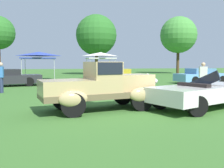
{
  "coord_description": "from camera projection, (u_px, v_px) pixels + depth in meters",
  "views": [
    {
      "loc": [
        -1.96,
        -8.53,
        1.66
      ],
      "look_at": [
        0.23,
        0.87,
        0.83
      ],
      "focal_mm": 39.21,
      "sensor_mm": 36.0,
      "label": 1
    }
  ],
  "objects": [
    {
      "name": "treeline_mid_left",
      "position": [
        96.0,
        35.0,
        34.21
      ],
      "size": [
        5.69,
        5.69,
        8.38
      ],
      "color": "brown",
      "rests_on": "ground_plane"
    },
    {
      "name": "canopy_tent_right_field",
      "position": [
        100.0,
        55.0,
        24.18
      ],
      "size": [
        2.68,
        2.68,
        2.71
      ],
      "color": "#B7B7BC",
      "rests_on": "ground_plane"
    },
    {
      "name": "neighbor_convertible",
      "position": [
        202.0,
        93.0,
        8.95
      ],
      "size": [
        4.5,
        3.14,
        1.4
      ],
      "color": "silver",
      "rests_on": "ground_plane"
    },
    {
      "name": "show_car_skyblue",
      "position": [
        202.0,
        76.0,
        19.76
      ],
      "size": [
        4.57,
        2.2,
        1.22
      ],
      "color": "#669EDB",
      "rests_on": "ground_plane"
    },
    {
      "name": "treeline_center",
      "position": [
        178.0,
        35.0,
        37.44
      ],
      "size": [
        5.56,
        5.56,
        8.72
      ],
      "color": "#47331E",
      "rests_on": "ground_plane"
    },
    {
      "name": "ground_plane",
      "position": [
        111.0,
        109.0,
        8.86
      ],
      "size": [
        120.0,
        120.0,
        0.0
      ],
      "primitive_type": "plane",
      "color": "#386628"
    },
    {
      "name": "spectator_between_cars",
      "position": [
        203.0,
        77.0,
        13.39
      ],
      "size": [
        0.45,
        0.35,
        1.69
      ],
      "color": "#383838",
      "rests_on": "ground_plane"
    },
    {
      "name": "show_car_yellow",
      "position": [
        120.0,
        77.0,
        17.83
      ],
      "size": [
        4.23,
        2.32,
        1.22
      ],
      "color": "yellow",
      "rests_on": "ground_plane"
    },
    {
      "name": "spectator_by_row",
      "position": [
        1.0,
        76.0,
        13.52
      ],
      "size": [
        0.25,
        0.41,
        1.69
      ],
      "color": "#283351",
      "rests_on": "ground_plane"
    },
    {
      "name": "show_car_charcoal",
      "position": [
        7.0,
        78.0,
        17.34
      ],
      "size": [
        4.77,
        2.73,
        1.22
      ],
      "color": "#28282D",
      "rests_on": "ground_plane"
    },
    {
      "name": "canopy_tent_center_field",
      "position": [
        39.0,
        55.0,
        23.24
      ],
      "size": [
        3.15,
        3.15,
        2.71
      ],
      "color": "#B7B7BC",
      "rests_on": "ground_plane"
    },
    {
      "name": "feature_pickup_truck",
      "position": [
        101.0,
        86.0,
        8.57
      ],
      "size": [
        4.29,
        2.42,
        1.7
      ],
      "color": "brown",
      "rests_on": "ground_plane"
    }
  ]
}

